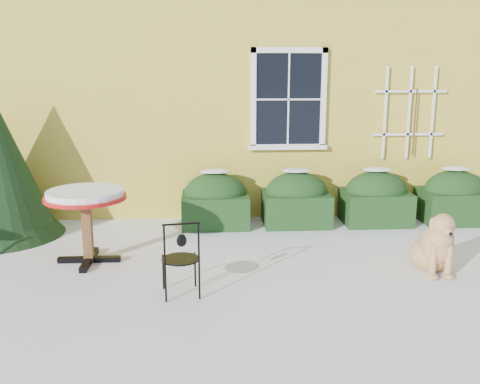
{
  "coord_description": "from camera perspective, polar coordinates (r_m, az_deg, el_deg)",
  "views": [
    {
      "loc": [
        -0.4,
        -5.71,
        2.44
      ],
      "look_at": [
        0.0,
        1.0,
        0.9
      ],
      "focal_mm": 40.0,
      "sensor_mm": 36.0,
      "label": 1
    }
  ],
  "objects": [
    {
      "name": "ground",
      "position": [
        6.23,
        0.56,
        -10.18
      ],
      "size": [
        80.0,
        80.0,
        0.0
      ],
      "primitive_type": "plane",
      "color": "white",
      "rests_on": "ground"
    },
    {
      "name": "house",
      "position": [
        12.74,
        -1.69,
        16.39
      ],
      "size": [
        12.4,
        8.4,
        6.4
      ],
      "color": "yellow",
      "rests_on": "ground"
    },
    {
      "name": "hedge_row",
      "position": [
        8.76,
        10.22,
        -0.77
      ],
      "size": [
        4.95,
        0.8,
        0.91
      ],
      "color": "black",
      "rests_on": "ground"
    },
    {
      "name": "bistro_table",
      "position": [
        7.05,
        -16.15,
        -1.08
      ],
      "size": [
        1.03,
        1.03,
        0.96
      ],
      "rotation": [
        0.0,
        0.0,
        -0.42
      ],
      "color": "black",
      "rests_on": "ground"
    },
    {
      "name": "patio_chair_near",
      "position": [
        5.91,
        -6.34,
        -6.99
      ],
      "size": [
        0.44,
        0.44,
        0.87
      ],
      "rotation": [
        0.0,
        0.0,
        3.29
      ],
      "color": "black",
      "rests_on": "ground"
    },
    {
      "name": "dog",
      "position": [
        6.99,
        20.11,
        -5.52
      ],
      "size": [
        0.55,
        0.9,
        0.81
      ],
      "rotation": [
        0.0,
        0.0,
        -0.03
      ],
      "color": "tan",
      "rests_on": "ground"
    }
  ]
}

